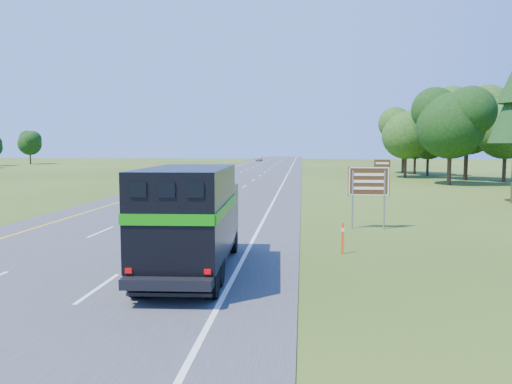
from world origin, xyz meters
TOP-DOWN VIEW (x-y plane):
  - road at (0.00, 50.00)m, footprint 15.00×260.00m
  - lane_markings at (0.00, 50.00)m, footprint 11.15×260.00m
  - horse_truck at (4.11, 3.95)m, footprint 2.71×7.74m
  - white_suv at (-3.07, 43.55)m, footprint 3.82×7.33m
  - far_car at (-4.07, 121.42)m, footprint 1.94×4.44m
  - exit_sign at (10.86, 13.31)m, footprint 2.01×0.13m
  - delineator at (9.13, 7.40)m, footprint 0.10×0.05m

SIDE VIEW (x-z plane):
  - road at x=0.00m, z-range 0.00..0.04m
  - lane_markings at x=0.00m, z-range 0.04..0.05m
  - delineator at x=9.13m, z-range 0.04..1.23m
  - far_car at x=-4.07m, z-range 0.04..1.53m
  - white_suv at x=-3.07m, z-range 0.04..2.01m
  - horse_truck at x=4.11m, z-range 0.16..3.54m
  - exit_sign at x=10.86m, z-range 0.51..3.92m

